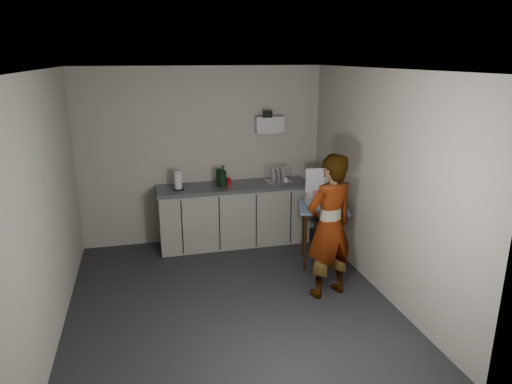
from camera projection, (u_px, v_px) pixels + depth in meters
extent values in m
plane|color=#27272B|center=(230.00, 301.00, 5.28)|extent=(4.00, 4.00, 0.00)
cube|color=beige|center=(203.00, 156.00, 6.76)|extent=(3.60, 0.02, 2.60)
cube|color=beige|center=(378.00, 183.00, 5.33)|extent=(0.02, 4.00, 2.60)
cube|color=beige|center=(49.00, 207.00, 4.49)|extent=(0.02, 4.00, 2.60)
cube|color=silver|center=(226.00, 70.00, 4.54)|extent=(3.60, 4.00, 0.01)
cube|color=black|center=(234.00, 240.00, 6.94)|extent=(2.20, 0.52, 0.08)
cube|color=#A3A091|center=(234.00, 216.00, 6.83)|extent=(2.20, 0.58, 0.86)
cube|color=#474A51|center=(234.00, 187.00, 6.70)|extent=(2.24, 0.62, 0.05)
cube|color=black|center=(182.00, 227.00, 6.38)|extent=(0.02, 0.01, 0.80)
cube|color=black|center=(220.00, 224.00, 6.50)|extent=(0.02, 0.01, 0.80)
cube|color=black|center=(256.00, 221.00, 6.63)|extent=(0.01, 0.01, 0.80)
cube|color=black|center=(291.00, 218.00, 6.75)|extent=(0.02, 0.01, 0.80)
cube|color=white|center=(269.00, 124.00, 6.80)|extent=(0.42, 0.16, 0.24)
cube|color=white|center=(268.00, 133.00, 6.88)|extent=(0.30, 0.06, 0.04)
cube|color=black|center=(268.00, 114.00, 6.66)|extent=(0.14, 0.02, 0.10)
cylinder|color=#311A0B|center=(305.00, 244.00, 5.94)|extent=(0.04, 0.04, 0.76)
cylinder|color=#311A0B|center=(342.00, 244.00, 5.91)|extent=(0.04, 0.04, 0.76)
cylinder|color=#311A0B|center=(304.00, 230.00, 6.39)|extent=(0.04, 0.04, 0.76)
cylinder|color=#311A0B|center=(337.00, 231.00, 6.36)|extent=(0.04, 0.04, 0.76)
cube|color=#311A0B|center=(323.00, 209.00, 6.04)|extent=(0.71, 0.71, 0.04)
cube|color=navy|center=(323.00, 207.00, 6.03)|extent=(0.80, 0.80, 0.03)
imported|color=#B2A593|center=(329.00, 227.00, 5.22)|extent=(0.71, 0.57, 1.71)
imported|color=black|center=(223.00, 176.00, 6.57)|extent=(0.15, 0.15, 0.32)
cylinder|color=red|center=(229.00, 182.00, 6.65)|extent=(0.06, 0.06, 0.12)
cylinder|color=black|center=(219.00, 177.00, 6.63)|extent=(0.07, 0.07, 0.26)
cylinder|color=black|center=(178.00, 189.00, 6.47)|extent=(0.16, 0.16, 0.01)
cylinder|color=white|center=(178.00, 179.00, 6.43)|extent=(0.11, 0.11, 0.27)
cube|color=white|center=(278.00, 181.00, 6.86)|extent=(0.36, 0.27, 0.02)
cylinder|color=white|center=(270.00, 176.00, 6.67)|extent=(0.01, 0.01, 0.23)
cylinder|color=white|center=(291.00, 174.00, 6.75)|extent=(0.01, 0.01, 0.23)
cylinder|color=white|center=(266.00, 172.00, 6.89)|extent=(0.01, 0.01, 0.23)
cylinder|color=white|center=(286.00, 171.00, 6.97)|extent=(0.01, 0.01, 0.23)
cylinder|color=white|center=(272.00, 175.00, 6.80)|extent=(0.05, 0.20, 0.20)
cylinder|color=white|center=(277.00, 174.00, 6.82)|extent=(0.05, 0.20, 0.20)
cylinder|color=white|center=(282.00, 174.00, 6.84)|extent=(0.05, 0.20, 0.20)
cube|color=white|center=(320.00, 204.00, 6.06)|extent=(0.37, 0.37, 0.01)
cube|color=white|center=(323.00, 203.00, 5.89)|extent=(0.33, 0.05, 0.12)
cube|color=white|center=(317.00, 196.00, 6.19)|extent=(0.33, 0.05, 0.12)
cube|color=white|center=(308.00, 200.00, 6.02)|extent=(0.05, 0.33, 0.12)
cube|color=white|center=(332.00, 199.00, 6.06)|extent=(0.05, 0.33, 0.12)
cube|color=white|center=(317.00, 180.00, 6.14)|extent=(0.33, 0.05, 0.33)
cylinder|color=white|center=(320.00, 200.00, 6.04)|extent=(0.22, 0.22, 0.12)
sphere|color=#F95C92|center=(317.00, 195.00, 5.97)|extent=(0.07, 0.07, 0.07)
sphere|color=#5CB5FA|center=(325.00, 195.00, 5.98)|extent=(0.07, 0.07, 0.07)
sphere|color=#5EE666|center=(319.00, 193.00, 6.07)|extent=(0.07, 0.07, 0.07)
sphere|color=#F95C92|center=(316.00, 193.00, 6.06)|extent=(0.07, 0.07, 0.07)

